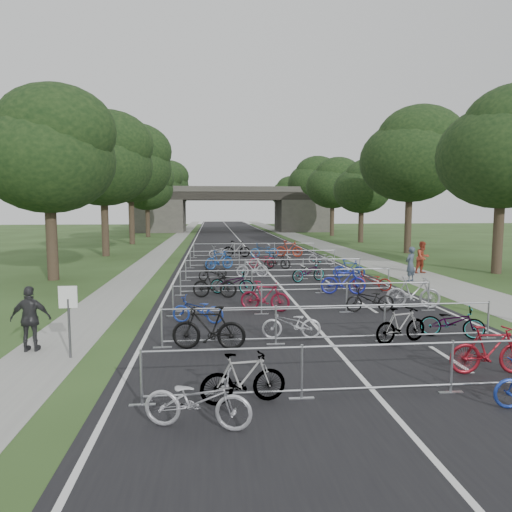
% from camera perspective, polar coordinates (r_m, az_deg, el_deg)
% --- Properties ---
extents(ground, '(200.00, 200.00, 0.00)m').
position_cam_1_polar(ground, '(9.81, 14.92, -16.56)').
color(ground, '#2B401B').
rests_on(ground, ground).
extents(road, '(11.00, 140.00, 0.01)m').
position_cam_1_polar(road, '(58.67, -2.39, 2.35)').
color(road, black).
rests_on(road, ground).
extents(sidewalk_right, '(3.00, 140.00, 0.01)m').
position_cam_1_polar(sidewalk_right, '(59.65, 5.31, 2.40)').
color(sidewalk_right, gray).
rests_on(sidewalk_right, ground).
extents(sidewalk_left, '(2.00, 140.00, 0.01)m').
position_cam_1_polar(sidewalk_left, '(58.74, -9.72, 2.28)').
color(sidewalk_left, gray).
rests_on(sidewalk_left, ground).
extents(lane_markings, '(0.12, 140.00, 0.00)m').
position_cam_1_polar(lane_markings, '(58.67, -2.39, 2.35)').
color(lane_markings, silver).
rests_on(lane_markings, ground).
extents(overpass_bridge, '(31.00, 8.00, 7.05)m').
position_cam_1_polar(overpass_bridge, '(73.54, -3.06, 5.84)').
color(overpass_bridge, '#413E3A').
rests_on(overpass_bridge, ground).
extents(park_sign, '(0.45, 0.06, 1.83)m').
position_cam_1_polar(park_sign, '(12.25, -22.39, -6.06)').
color(park_sign, '#4C4C51').
rests_on(park_sign, ground).
extents(tree_left_0, '(6.72, 6.72, 10.25)m').
position_cam_1_polar(tree_left_0, '(25.86, -24.42, 11.60)').
color(tree_left_0, '#33261C').
rests_on(tree_left_0, ground).
extents(tree_right_0, '(7.17, 7.17, 10.93)m').
position_cam_1_polar(tree_right_0, '(29.54, 28.72, 11.48)').
color(tree_right_0, '#33261C').
rests_on(tree_right_0, ground).
extents(tree_left_1, '(7.56, 7.56, 11.53)m').
position_cam_1_polar(tree_left_1, '(37.46, -18.46, 11.17)').
color(tree_left_1, '#33261C').
rests_on(tree_left_1, ground).
extents(tree_right_1, '(8.18, 8.18, 12.47)m').
position_cam_1_polar(tree_right_1, '(40.12, 18.93, 11.65)').
color(tree_right_1, '#33261C').
rests_on(tree_right_1, ground).
extents(tree_left_2, '(8.40, 8.40, 12.81)m').
position_cam_1_polar(tree_left_2, '(49.26, -15.35, 10.90)').
color(tree_left_2, '#33261C').
rests_on(tree_left_2, ground).
extents(tree_right_2, '(6.16, 6.16, 9.39)m').
position_cam_1_polar(tree_right_2, '(51.13, 13.23, 8.33)').
color(tree_right_2, '#33261C').
rests_on(tree_right_2, ground).
extents(tree_left_3, '(6.72, 6.72, 10.25)m').
position_cam_1_polar(tree_left_3, '(61.00, -13.39, 8.43)').
color(tree_left_3, '#33261C').
rests_on(tree_left_3, ground).
extents(tree_right_3, '(7.17, 7.17, 10.93)m').
position_cam_1_polar(tree_right_3, '(62.65, 9.68, 8.84)').
color(tree_right_3, '#33261C').
rests_on(tree_right_3, ground).
extents(tree_left_4, '(7.56, 7.56, 11.53)m').
position_cam_1_polar(tree_left_4, '(72.93, -12.12, 8.68)').
color(tree_left_4, '#33261C').
rests_on(tree_left_4, ground).
extents(tree_right_4, '(8.18, 8.18, 12.47)m').
position_cam_1_polar(tree_right_4, '(74.33, 7.23, 9.17)').
color(tree_right_4, '#33261C').
rests_on(tree_right_4, ground).
extents(tree_left_5, '(8.40, 8.40, 12.81)m').
position_cam_1_polar(tree_left_5, '(84.89, -11.21, 8.85)').
color(tree_left_5, '#33261C').
rests_on(tree_left_5, ground).
extents(tree_right_5, '(6.16, 6.16, 9.39)m').
position_cam_1_polar(tree_right_5, '(85.99, 5.43, 7.45)').
color(tree_right_5, '#33261C').
rests_on(tree_right_5, ground).
extents(tree_left_6, '(6.72, 6.72, 10.25)m').
position_cam_1_polar(tree_left_6, '(96.77, -10.50, 7.53)').
color(tree_left_6, '#33261C').
rests_on(tree_left_6, ground).
extents(tree_right_6, '(7.17, 7.17, 10.93)m').
position_cam_1_polar(tree_right_6, '(97.82, 4.09, 7.86)').
color(tree_right_6, '#33261C').
rests_on(tree_right_6, ground).
extents(barrier_row_0, '(9.70, 0.08, 1.10)m').
position_cam_1_polar(barrier_row_0, '(9.61, 15.01, -13.56)').
color(barrier_row_0, '#A8ABB0').
rests_on(barrier_row_0, ground).
extents(barrier_row_1, '(9.70, 0.08, 1.10)m').
position_cam_1_polar(barrier_row_1, '(12.90, 9.33, -8.38)').
color(barrier_row_1, '#A8ABB0').
rests_on(barrier_row_1, ground).
extents(barrier_row_2, '(9.70, 0.08, 1.10)m').
position_cam_1_polar(barrier_row_2, '(16.31, 6.07, -5.29)').
color(barrier_row_2, '#A8ABB0').
rests_on(barrier_row_2, ground).
extents(barrier_row_3, '(9.70, 0.08, 1.10)m').
position_cam_1_polar(barrier_row_3, '(19.99, 3.88, -3.18)').
color(barrier_row_3, '#A8ABB0').
rests_on(barrier_row_3, ground).
extents(barrier_row_4, '(9.70, 0.08, 1.10)m').
position_cam_1_polar(barrier_row_4, '(23.90, 2.30, -1.66)').
color(barrier_row_4, '#A8ABB0').
rests_on(barrier_row_4, ground).
extents(barrier_row_5, '(9.70, 0.08, 1.10)m').
position_cam_1_polar(barrier_row_5, '(28.83, 0.94, -0.34)').
color(barrier_row_5, '#A8ABB0').
rests_on(barrier_row_5, ground).
extents(barrier_row_6, '(9.70, 0.08, 1.10)m').
position_cam_1_polar(barrier_row_6, '(34.76, -0.18, 0.74)').
color(barrier_row_6, '#A8ABB0').
rests_on(barrier_row_6, ground).
extents(bike_0, '(1.98, 1.09, 0.98)m').
position_cam_1_polar(bike_0, '(8.13, -7.28, -17.51)').
color(bike_0, '#A5A5AD').
rests_on(bike_0, ground).
extents(bike_1, '(1.71, 0.67, 1.00)m').
position_cam_1_polar(bike_1, '(8.99, -1.60, -15.06)').
color(bike_1, '#A8ABB0').
rests_on(bike_1, ground).
extents(bike_3, '(1.88, 0.64, 1.11)m').
position_cam_1_polar(bike_3, '(11.67, 27.24, -10.46)').
color(bike_3, maroon).
rests_on(bike_3, ground).
extents(bike_4, '(2.02, 0.86, 1.18)m').
position_cam_1_polar(bike_4, '(12.19, -5.93, -8.96)').
color(bike_4, black).
rests_on(bike_4, ground).
extents(bike_5, '(1.73, 0.73, 0.88)m').
position_cam_1_polar(bike_5, '(13.19, 4.46, -8.46)').
color(bike_5, '#B8B9C0').
rests_on(bike_5, ground).
extents(bike_6, '(1.73, 0.93, 1.00)m').
position_cam_1_polar(bike_6, '(13.35, 17.67, -8.28)').
color(bike_6, '#A8ABB0').
rests_on(bike_6, ground).
extents(bike_7, '(1.86, 1.24, 0.92)m').
position_cam_1_polar(bike_7, '(14.40, 23.31, -7.61)').
color(bike_7, '#A8ABB0').
rests_on(bike_7, ground).
extents(bike_8, '(1.79, 0.99, 0.89)m').
position_cam_1_polar(bike_8, '(14.99, -7.29, -6.70)').
color(bike_8, '#1B3698').
rests_on(bike_8, ground).
extents(bike_9, '(1.90, 1.15, 1.11)m').
position_cam_1_polar(bike_9, '(16.53, 1.11, -5.08)').
color(bike_9, maroon).
rests_on(bike_9, ground).
extents(bike_10, '(1.78, 0.64, 0.93)m').
position_cam_1_polar(bike_10, '(16.94, 14.08, -5.29)').
color(bike_10, black).
rests_on(bike_10, ground).
extents(bike_11, '(2.06, 0.94, 1.20)m').
position_cam_1_polar(bike_11, '(17.97, 19.05, -4.37)').
color(bike_11, '#98999F').
rests_on(bike_11, ground).
extents(bike_12, '(1.92, 0.85, 1.11)m').
position_cam_1_polar(bike_12, '(19.08, -5.19, -3.60)').
color(bike_12, black).
rests_on(bike_12, ground).
extents(bike_13, '(2.04, 1.13, 1.02)m').
position_cam_1_polar(bike_13, '(19.84, -3.03, -3.35)').
color(bike_13, '#A8ABB0').
rests_on(bike_13, ground).
extents(bike_14, '(2.00, 0.87, 1.16)m').
position_cam_1_polar(bike_14, '(20.12, 10.86, -3.11)').
color(bike_14, navy).
rests_on(bike_14, ground).
extents(bike_15, '(1.80, 1.36, 0.91)m').
position_cam_1_polar(bike_15, '(21.32, 14.29, -3.03)').
color(bike_15, maroon).
rests_on(bike_15, ground).
extents(bike_16, '(1.75, 1.36, 0.88)m').
position_cam_1_polar(bike_16, '(23.75, -5.39, -1.99)').
color(bike_16, black).
rests_on(bike_16, ground).
extents(bike_17, '(1.74, 0.55, 1.04)m').
position_cam_1_polar(bike_17, '(24.56, -0.46, -1.51)').
color(bike_17, '#A6A7AE').
rests_on(bike_17, ground).
extents(bike_18, '(2.07, 1.41, 1.03)m').
position_cam_1_polar(bike_18, '(23.33, 6.56, -1.96)').
color(bike_18, '#A8ABB0').
rests_on(bike_18, ground).
extents(bike_19, '(1.76, 0.90, 1.02)m').
position_cam_1_polar(bike_19, '(24.73, 11.55, -1.61)').
color(bike_19, navy).
rests_on(bike_19, ground).
extents(bike_20, '(1.97, 1.43, 1.17)m').
position_cam_1_polar(bike_20, '(27.85, -4.62, -0.50)').
color(bike_20, '#1B4898').
rests_on(bike_20, ground).
extents(bike_21, '(1.92, 1.09, 0.95)m').
position_cam_1_polar(bike_21, '(28.69, 0.83, -0.51)').
color(bike_21, maroon).
rests_on(bike_21, ground).
extents(bike_22, '(1.69, 0.88, 0.98)m').
position_cam_1_polar(bike_22, '(27.95, 2.69, -0.67)').
color(bike_22, black).
rests_on(bike_22, ground).
extents(bike_23, '(1.84, 1.45, 0.93)m').
position_cam_1_polar(bike_23, '(30.50, 8.16, -0.21)').
color(bike_23, '#9B9CA2').
rests_on(bike_23, ground).
extents(bike_24, '(1.81, 1.38, 0.91)m').
position_cam_1_polar(bike_24, '(34.66, -4.63, 0.56)').
color(bike_24, '#A5A5AD').
rests_on(bike_24, ground).
extents(bike_25, '(2.14, 1.03, 1.24)m').
position_cam_1_polar(bike_25, '(34.85, -2.44, 0.87)').
color(bike_25, '#A8ABB0').
rests_on(bike_25, ground).
extents(bike_26, '(2.11, 0.74, 1.11)m').
position_cam_1_polar(bike_26, '(34.36, 1.06, 0.70)').
color(bike_26, navy).
rests_on(bike_26, ground).
extents(bike_27, '(2.16, 0.97, 1.25)m').
position_cam_1_polar(bike_27, '(34.97, 4.17, 0.89)').
color(bike_27, '#9D2916').
rests_on(bike_27, ground).
extents(pedestrian_a, '(0.77, 0.72, 1.78)m').
position_cam_1_polar(pedestrian_a, '(24.46, 18.74, -0.99)').
color(pedestrian_a, '#384254').
rests_on(pedestrian_a, ground).
extents(pedestrian_b, '(1.06, 0.94, 1.83)m').
position_cam_1_polar(pedestrian_b, '(27.77, 20.12, -0.18)').
color(pedestrian_b, '#9F3722').
rests_on(pedestrian_b, ground).
extents(pedestrian_c, '(1.02, 0.45, 1.72)m').
position_cam_1_polar(pedestrian_c, '(13.31, -26.34, -7.09)').
color(pedestrian_c, '#29292B').
rests_on(pedestrian_c, ground).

